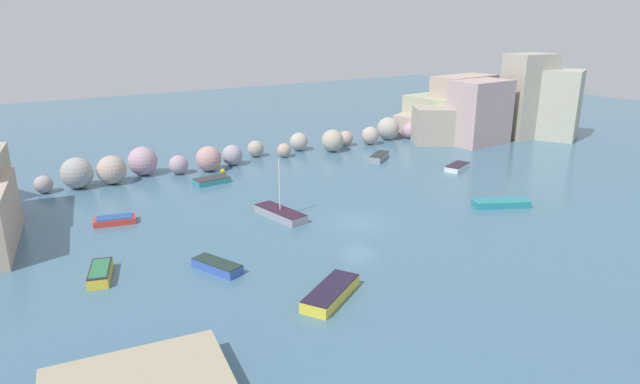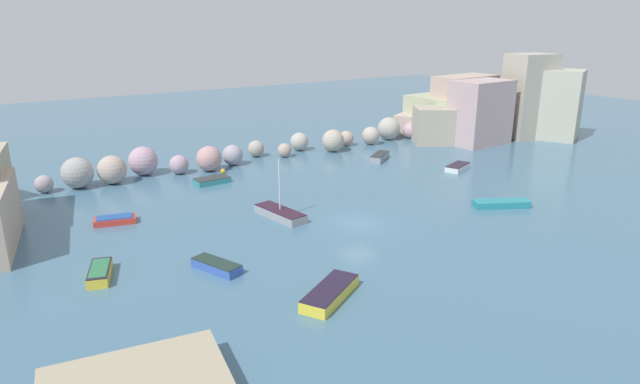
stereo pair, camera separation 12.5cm
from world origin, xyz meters
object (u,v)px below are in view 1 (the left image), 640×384
Objects in this scene: moored_boat_7 at (212,180)px; channel_buoy at (223,171)px; moored_boat_3 at (100,273)px; moored_boat_6 at (217,266)px; moored_boat_4 at (501,203)px; moored_boat_2 at (379,157)px; moored_boat_8 at (457,167)px; moored_boat_5 at (331,293)px; moored_boat_0 at (115,220)px; moored_boat_1 at (280,213)px.

channel_buoy is at bearing 46.74° from moored_boat_7.
moored_boat_3 is 0.94× the size of moored_boat_6.
moored_boat_2 is at bearing 112.52° from moored_boat_4.
moored_boat_4 is (-1.34, -16.92, -0.08)m from moored_boat_2.
moored_boat_6 reaches higher than moored_boat_8.
moored_boat_5 is at bearing -170.68° from moored_boat_8.
moored_boat_4 is at bearing 99.66° from moored_boat_3.
moored_boat_0 is at bearing 153.31° from moored_boat_8.
moored_boat_0 is at bearing -99.29° from moored_boat_5.
moored_boat_4 is at bearing -55.12° from channel_buoy.
moored_boat_8 reaches higher than moored_boat_7.
moored_boat_1 reaches higher than moored_boat_8.
moored_boat_3 is (-14.71, -16.81, 0.11)m from channel_buoy.
channel_buoy is at bearing 156.49° from moored_boat_3.
moored_boat_8 reaches higher than channel_buoy.
moored_boat_6 is at bearing -60.38° from moored_boat_0.
moored_boat_0 is at bearing -5.86° from moored_boat_6.
moored_boat_5 is 1.40× the size of moored_boat_7.
moored_boat_2 is 33.21m from moored_boat_3.
moored_boat_5 reaches higher than moored_boat_0.
moored_boat_3 is at bearing -85.99° from moored_boat_1.
moored_boat_8 is at bearing -179.99° from moored_boat_5.
moored_boat_7 is at bearing -130.45° from channel_buoy.
moored_boat_5 reaches higher than moored_boat_6.
moored_boat_0 is 0.70× the size of moored_boat_4.
moored_boat_3 is 13.35m from moored_boat_5.
moored_boat_7 reaches higher than channel_buoy.
moored_boat_6 is at bearing -114.00° from moored_boat_7.
moored_boat_4 is at bearing -50.62° from moored_boat_7.
moored_boat_0 is 19.05m from moored_boat_5.
moored_boat_0 is 0.65× the size of moored_boat_1.
moored_boat_2 is (17.20, 9.66, -0.00)m from moored_boat_1.
moored_boat_0 is 11.74m from moored_boat_6.
moored_boat_2 reaches higher than moored_boat_8.
moored_boat_7 is (12.59, 14.33, -0.08)m from moored_boat_3.
moored_boat_1 reaches higher than moored_boat_3.
moored_boat_7 is at bearing 175.28° from moored_boat_1.
moored_boat_1 is at bearing -177.55° from moored_boat_4.
moored_boat_8 is (22.05, -8.75, 0.01)m from moored_boat_7.
moored_boat_4 is 1.31× the size of moored_boat_6.
moored_boat_3 is 0.72× the size of moored_boat_4.
moored_boat_4 is (26.50, -12.73, 0.01)m from moored_boat_0.
moored_boat_8 is (31.83, -3.03, 0.03)m from moored_boat_0.
moored_boat_3 is 35.09m from moored_boat_8.
moored_boat_0 reaches higher than channel_buoy.
moored_boat_3 is (-30.65, -12.79, -0.00)m from moored_boat_2.
moored_boat_7 is (-0.86, 11.19, -0.08)m from moored_boat_1.
moored_boat_2 is (15.94, -4.03, 0.11)m from channel_buoy.
moored_boat_0 is 0.89× the size of moored_boat_2.
moored_boat_3 reaches higher than moored_boat_8.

